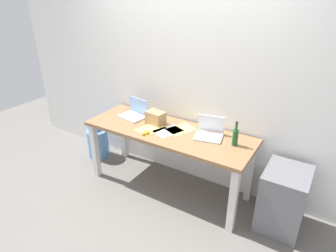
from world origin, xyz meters
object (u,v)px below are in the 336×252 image
(laptop_left, at_px, (134,113))
(laptop_right, at_px, (209,133))
(desk, at_px, (168,138))
(beer_bottle, at_px, (235,137))
(computer_mouse, at_px, (146,133))
(filing_cabinet, at_px, (283,199))
(water_cooler_jug, at_px, (98,143))
(cardboard_box, at_px, (156,118))

(laptop_left, height_order, laptop_right, laptop_left)
(desk, bearing_deg, laptop_right, 13.68)
(laptop_left, distance_m, beer_bottle, 1.28)
(computer_mouse, bearing_deg, laptop_left, 160.64)
(desk, relative_size, laptop_right, 5.75)
(desk, height_order, computer_mouse, computer_mouse)
(desk, xyz_separation_m, beer_bottle, (0.74, 0.06, 0.20))
(computer_mouse, height_order, filing_cabinet, computer_mouse)
(beer_bottle, height_order, water_cooler_jug, beer_bottle)
(beer_bottle, relative_size, computer_mouse, 2.53)
(beer_bottle, xyz_separation_m, computer_mouse, (-0.89, -0.27, -0.08))
(laptop_right, bearing_deg, water_cooler_jug, -179.24)
(desk, xyz_separation_m, computer_mouse, (-0.15, -0.21, 0.12))
(laptop_left, bearing_deg, laptop_right, 0.27)
(cardboard_box, bearing_deg, water_cooler_jug, 179.09)
(desk, height_order, laptop_left, laptop_left)
(filing_cabinet, bearing_deg, cardboard_box, 179.05)
(desk, xyz_separation_m, filing_cabinet, (1.28, 0.05, -0.33))
(computer_mouse, relative_size, cardboard_box, 0.48)
(laptop_left, height_order, cardboard_box, laptop_left)
(laptop_right, height_order, water_cooler_jug, laptop_right)
(laptop_left, distance_m, computer_mouse, 0.50)
(beer_bottle, bearing_deg, cardboard_box, 179.62)
(laptop_right, height_order, cardboard_box, laptop_right)
(beer_bottle, relative_size, water_cooler_jug, 0.57)
(desk, bearing_deg, water_cooler_jug, 175.94)
(computer_mouse, xyz_separation_m, water_cooler_jug, (-1.06, 0.29, -0.57))
(computer_mouse, relative_size, filing_cabinet, 0.16)
(desk, distance_m, beer_bottle, 0.76)
(laptop_right, bearing_deg, filing_cabinet, -4.29)
(beer_bottle, xyz_separation_m, cardboard_box, (-0.95, 0.01, -0.02))
(laptop_left, height_order, water_cooler_jug, laptop_left)
(cardboard_box, bearing_deg, laptop_left, 174.33)
(beer_bottle, distance_m, cardboard_box, 0.95)
(water_cooler_jug, xyz_separation_m, filing_cabinet, (2.49, -0.04, 0.12))
(laptop_right, bearing_deg, computer_mouse, -152.14)
(beer_bottle, xyz_separation_m, water_cooler_jug, (-1.95, 0.02, -0.65))
(cardboard_box, bearing_deg, laptop_right, 3.31)
(desk, distance_m, water_cooler_jug, 1.29)
(laptop_right, xyz_separation_m, cardboard_box, (-0.65, -0.04, 0.03))
(beer_bottle, bearing_deg, laptop_right, 171.46)
(laptop_left, bearing_deg, desk, -10.72)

